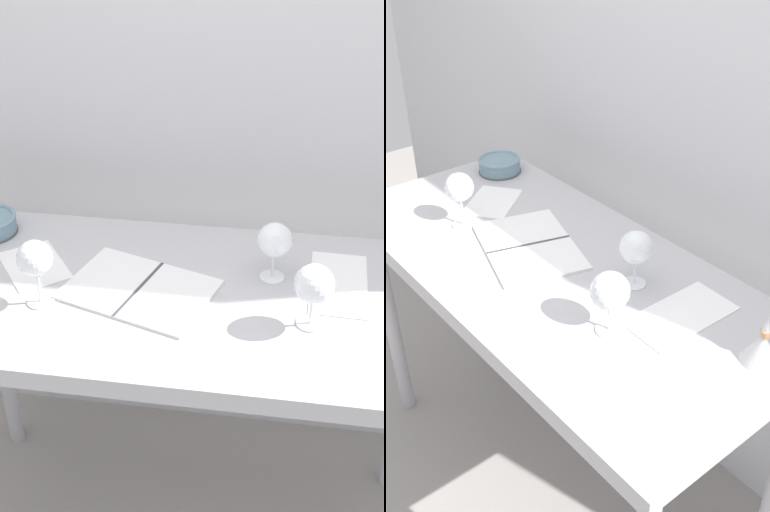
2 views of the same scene
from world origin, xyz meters
The scene contains 11 objects.
ground_plane centered at (0.00, 0.00, 0.00)m, with size 6.00×6.00×0.00m, color gray.
back_wall centered at (0.00, 0.49, 1.30)m, with size 3.80×0.04×2.60m, color silver.
steel_counter centered at (0.00, -0.01, 0.79)m, with size 1.40×0.65×0.90m.
wine_glass_near_right centered at (0.31, -0.08, 1.01)m, with size 0.09×0.09×0.16m.
wine_glass_near_left centered at (-0.33, -0.09, 1.02)m, with size 0.08×0.08×0.17m.
wine_glass_far_right centered at (0.22, 0.09, 1.01)m, with size 0.09×0.09×0.16m.
open_notebook centered at (-0.10, -0.01, 0.90)m, with size 0.41×0.34×0.01m.
tasting_sheet_upper centered at (-0.39, 0.06, 0.90)m, with size 0.14×0.20×0.00m, color white.
tasting_sheet_lower centered at (0.38, 0.09, 0.90)m, with size 0.14×0.27×0.00m, color white.
tasting_bowl centered at (-0.57, 0.20, 0.93)m, with size 0.15×0.15×0.05m.
decanter_funnel centered at (0.60, 0.11, 0.94)m, with size 0.09×0.09×0.12m.
Camera 2 is at (1.12, -0.84, 1.83)m, focal length 43.29 mm.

